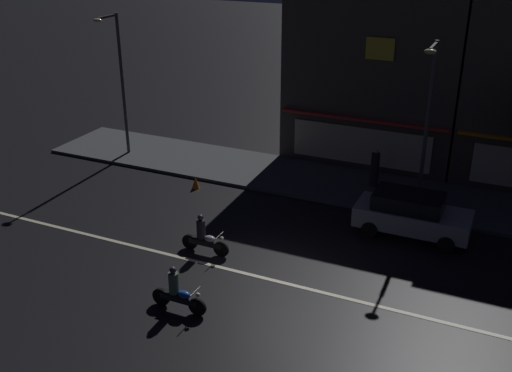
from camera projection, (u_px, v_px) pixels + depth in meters
name	position (u px, v px, depth m)	size (l,w,h in m)	color
ground_plane	(272.00, 280.00, 20.16)	(140.00, 140.00, 0.00)	black
lane_divider_stripe	(272.00, 280.00, 20.15)	(29.15, 0.16, 0.01)	beige
sidewalk_far	(346.00, 185.00, 27.27)	(30.69, 4.23, 0.14)	#424447
storefront_center_block	(385.00, 66.00, 30.58)	(8.34, 8.01, 8.69)	#4C443A
streetlamp_west	(119.00, 74.00, 29.18)	(0.44, 1.64, 7.02)	#47494C
streetlamp_mid	(428.00, 113.00, 23.48)	(0.44, 1.64, 6.85)	#47494C
pedestrian_on_sidewalk	(375.00, 169.00, 26.70)	(0.38, 0.38, 1.79)	#232328
parked_car_near_kerb	(411.00, 214.00, 22.82)	(4.30, 1.98, 1.67)	#9EA0A5
motorcycle_lead	(177.00, 292.00, 18.38)	(1.90, 0.60, 1.52)	black
motorcycle_following	(204.00, 237.00, 21.61)	(1.90, 0.60, 1.52)	black
traffic_cone	(196.00, 183.00, 27.03)	(0.36, 0.36, 0.55)	orange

